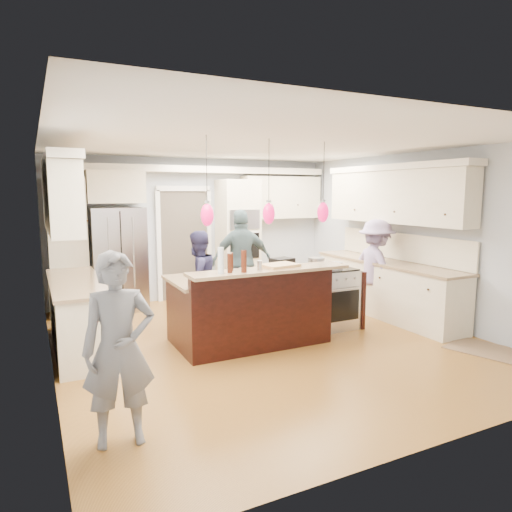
% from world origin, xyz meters
% --- Properties ---
extents(ground_plane, '(6.00, 6.00, 0.00)m').
position_xyz_m(ground_plane, '(0.00, 0.00, 0.00)').
color(ground_plane, '#A5722D').
rests_on(ground_plane, ground).
extents(room_shell, '(5.54, 6.04, 2.72)m').
position_xyz_m(room_shell, '(0.00, 0.00, 1.82)').
color(room_shell, '#B2BCC6').
rests_on(room_shell, ground).
extents(refrigerator, '(0.90, 0.70, 1.80)m').
position_xyz_m(refrigerator, '(-1.55, 2.64, 0.90)').
color(refrigerator, '#B7B7BC').
rests_on(refrigerator, ground).
extents(oven_column, '(0.72, 0.69, 2.30)m').
position_xyz_m(oven_column, '(0.75, 2.67, 1.15)').
color(oven_column, beige).
rests_on(oven_column, ground).
extents(back_upper_cabinets, '(5.30, 0.61, 2.54)m').
position_xyz_m(back_upper_cabinets, '(-0.75, 2.76, 1.67)').
color(back_upper_cabinets, beige).
rests_on(back_upper_cabinets, ground).
extents(right_counter_run, '(0.64, 3.10, 2.51)m').
position_xyz_m(right_counter_run, '(2.44, 0.30, 1.06)').
color(right_counter_run, beige).
rests_on(right_counter_run, ground).
extents(left_cabinets, '(0.64, 2.30, 2.51)m').
position_xyz_m(left_cabinets, '(-2.44, 0.80, 1.06)').
color(left_cabinets, beige).
rests_on(left_cabinets, ground).
extents(kitchen_island, '(2.10, 1.46, 1.12)m').
position_xyz_m(kitchen_island, '(-0.25, 0.07, 0.49)').
color(kitchen_island, black).
rests_on(kitchen_island, ground).
extents(island_range, '(0.82, 0.71, 0.92)m').
position_xyz_m(island_range, '(1.16, 0.15, 0.46)').
color(island_range, '#B7B7BC').
rests_on(island_range, ground).
extents(pendant_lights, '(1.75, 0.15, 1.03)m').
position_xyz_m(pendant_lights, '(-0.25, -0.51, 1.80)').
color(pendant_lights, black).
rests_on(pendant_lights, ground).
extents(person_bar_end, '(0.62, 0.44, 1.60)m').
position_xyz_m(person_bar_end, '(-2.30, -1.80, 0.80)').
color(person_bar_end, slate).
rests_on(person_bar_end, ground).
extents(person_far_left, '(0.88, 0.80, 1.48)m').
position_xyz_m(person_far_left, '(-0.61, 1.14, 0.74)').
color(person_far_left, navy).
rests_on(person_far_left, ground).
extents(person_far_right, '(1.10, 0.61, 1.77)m').
position_xyz_m(person_far_right, '(0.35, 1.60, 0.89)').
color(person_far_right, '#475F63').
rests_on(person_far_right, ground).
extents(person_range_side, '(0.67, 1.08, 1.61)m').
position_xyz_m(person_range_side, '(2.25, 0.38, 0.81)').
color(person_range_side, '#9885B3').
rests_on(person_range_side, ground).
extents(floor_rug, '(0.93, 1.12, 0.01)m').
position_xyz_m(floor_rug, '(2.40, -1.67, 0.01)').
color(floor_rug, brown).
rests_on(floor_rug, ground).
extents(water_bottle, '(0.09, 0.09, 0.31)m').
position_xyz_m(water_bottle, '(-0.93, -0.61, 1.27)').
color(water_bottle, silver).
rests_on(water_bottle, kitchen_island).
extents(beer_bottle_a, '(0.07, 0.07, 0.23)m').
position_xyz_m(beer_bottle_a, '(-0.81, -0.59, 1.24)').
color(beer_bottle_a, '#3F170B').
rests_on(beer_bottle_a, kitchen_island).
extents(beer_bottle_b, '(0.07, 0.07, 0.27)m').
position_xyz_m(beer_bottle_b, '(-0.65, -0.64, 1.25)').
color(beer_bottle_b, '#3F170B').
rests_on(beer_bottle_b, kitchen_island).
extents(beer_bottle_c, '(0.07, 0.07, 0.22)m').
position_xyz_m(beer_bottle_c, '(-0.74, -0.47, 1.23)').
color(beer_bottle_c, '#3F170B').
rests_on(beer_bottle_c, kitchen_island).
extents(drink_can, '(0.08, 0.08, 0.12)m').
position_xyz_m(drink_can, '(-0.41, -0.58, 1.18)').
color(drink_can, '#B7B7BC').
rests_on(drink_can, kitchen_island).
extents(cutting_board, '(0.50, 0.39, 0.03)m').
position_xyz_m(cutting_board, '(-0.06, -0.47, 1.14)').
color(cutting_board, tan).
rests_on(cutting_board, kitchen_island).
extents(pot_large, '(0.26, 0.26, 0.15)m').
position_xyz_m(pot_large, '(1.02, 0.32, 0.99)').
color(pot_large, '#B7B7BC').
rests_on(pot_large, island_range).
extents(pot_small, '(0.21, 0.21, 0.10)m').
position_xyz_m(pot_small, '(1.17, 0.03, 0.97)').
color(pot_small, '#B7B7BC').
rests_on(pot_small, island_range).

